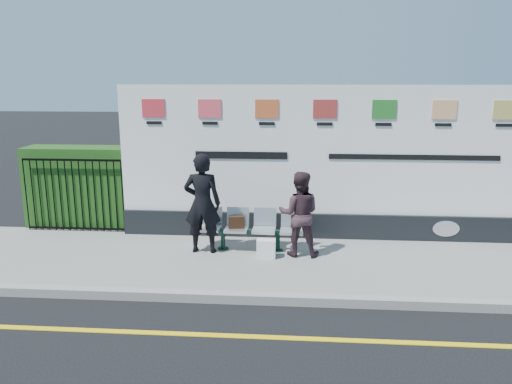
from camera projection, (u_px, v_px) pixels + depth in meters
ground at (296, 339)px, 6.38m from camera, size 80.00×80.00×0.00m
pavement at (296, 263)px, 8.80m from camera, size 14.00×3.00×0.12m
kerb at (296, 300)px, 7.34m from camera, size 14.00×0.18×0.14m
yellow_line at (296, 338)px, 6.38m from camera, size 14.00×0.10×0.01m
billboard at (323, 173)px, 9.76m from camera, size 8.00×0.30×3.00m
hedge at (83, 186)px, 10.68m from camera, size 2.35×0.70×1.70m
railing at (74, 195)px, 10.26m from camera, size 2.05×0.06×1.54m
bench at (250, 239)px, 9.24m from camera, size 1.97×0.58×0.42m
woman_left at (202, 203)px, 9.00m from camera, size 0.67×0.44×1.83m
woman_right at (299, 214)px, 8.86m from camera, size 0.77×0.61×1.54m
handbag_brown at (236, 222)px, 9.19m from camera, size 0.30×0.17×0.23m
carrier_bag_white at (266, 249)px, 8.86m from camera, size 0.33×0.20×0.33m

